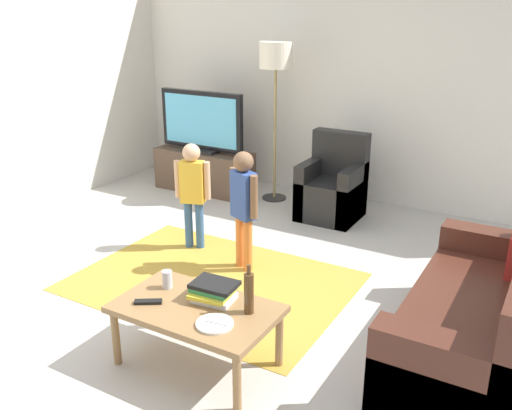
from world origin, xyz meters
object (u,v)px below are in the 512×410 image
tv (202,122)px  bottle (249,293)px  plate (215,324)px  couch (488,323)px  coffee_table (196,313)px  child_near_tv (193,186)px  child_center (244,200)px  book_stack (214,291)px  soda_can (167,279)px  armchair (333,190)px  floor_lamp (276,64)px  tv_remote (148,302)px  tv_stand (204,171)px

tv → bottle: size_ratio=3.47×
tv → plate: 3.76m
couch → coffee_table: (-1.57, -0.93, 0.08)m
coffee_table → bottle: (0.32, 0.10, 0.18)m
child_near_tv → coffee_table: child_near_tv is taller
child_near_tv → child_center: child_center is taller
book_stack → soda_can: soda_can is taller
book_stack → bottle: (0.27, -0.02, 0.07)m
book_stack → armchair: bearing=97.0°
floor_lamp → child_center: size_ratio=1.71×
tv_remote → plate: plate is taller
book_stack → tv_stand: bearing=126.2°
armchair → soda_can: (-0.01, -2.77, 0.18)m
armchair → floor_lamp: floor_lamp is taller
floor_lamp → plate: (1.32, -3.18, -1.12)m
armchair → coffee_table: size_ratio=0.90×
couch → plate: (-1.35, -1.05, 0.14)m
tv_remote → plate: bearing=-32.6°
tv_stand → coffee_table: bearing=-55.6°
floor_lamp → soda_can: floor_lamp is taller
tv → plate: size_ratio=5.00×
child_center → book_stack: 1.31m
coffee_table → soda_can: (-0.30, 0.10, 0.11)m
floor_lamp → tv: bearing=-169.0°
coffee_table → bottle: bearing=17.4°
armchair → floor_lamp: bearing=166.7°
tv_remote → tv_stand: bearing=86.8°
tv → floor_lamp: floor_lamp is taller
coffee_table → floor_lamp: bearing=109.8°
armchair → child_center: 1.59m
tv_remote → armchair: bearing=57.6°
tv → child_near_tv: tv is taller
armchair → child_near_tv: (-0.80, -1.40, 0.30)m
couch → soda_can: 2.05m
tv → child_near_tv: (0.90, -1.42, -0.25)m
couch → bottle: bearing=-146.5°
armchair → tv_remote: (0.01, -2.99, 0.13)m
soda_can → plate: 0.57m
tv_remote → book_stack: bearing=4.0°
floor_lamp → child_near_tv: size_ratio=1.78×
couch → child_center: 2.09m
tv_stand → tv: bearing=-90.0°
child_center → tv_remote: child_center is taller
tv → bottle: 3.63m
plate → floor_lamp: bearing=112.6°
coffee_table → plate: (0.22, -0.12, 0.06)m
child_center → coffee_table: child_center is taller
floor_lamp → coffee_table: bearing=-70.2°
child_center → tv: bearing=134.3°
bottle → book_stack: bearing=175.0°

